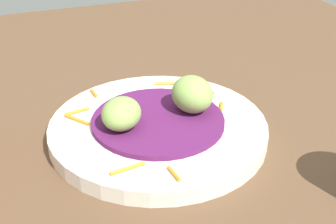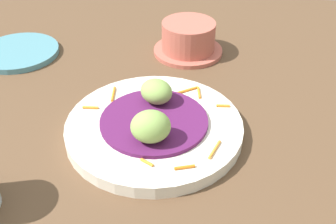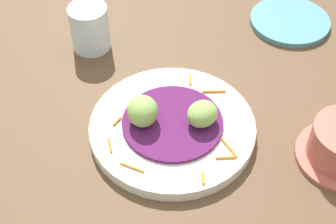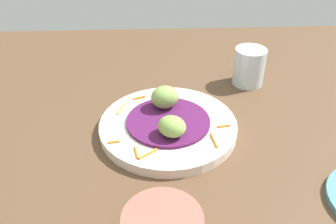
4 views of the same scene
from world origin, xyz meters
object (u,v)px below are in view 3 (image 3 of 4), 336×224
object	(u,v)px
guac_scoop_left	(143,111)
guac_scoop_center	(202,114)
water_glass	(90,28)
main_plate	(172,128)
side_plate_small	(290,21)

from	to	relation	value
guac_scoop_left	guac_scoop_center	size ratio (longest dim) A/B	1.06
guac_scoop_left	water_glass	world-z (taller)	water_glass
guac_scoop_left	guac_scoop_center	distance (cm)	8.96
main_plate	side_plate_small	size ratio (longest dim) A/B	1.67
main_plate	guac_scoop_left	distance (cm)	5.83
guac_scoop_center	water_glass	bearing A→B (deg)	-130.50
water_glass	side_plate_small	bearing A→B (deg)	107.48
main_plate	guac_scoop_left	bearing A→B (deg)	-84.27
guac_scoop_center	water_glass	distance (cm)	28.49
guac_scoop_left	water_glass	distance (cm)	23.22
main_plate	water_glass	size ratio (longest dim) A/B	3.06
side_plate_small	main_plate	bearing A→B (deg)	-32.37
guac_scoop_center	side_plate_small	xyz separation A→B (cm)	(-29.99, 14.84, -3.75)
main_plate	guac_scoop_center	world-z (taller)	guac_scoop_center
main_plate	water_glass	world-z (taller)	water_glass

